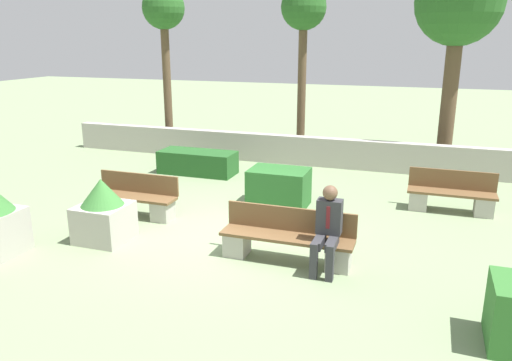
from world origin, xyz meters
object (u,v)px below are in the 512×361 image
object	(u,v)px
bench_front	(287,241)
tree_center_right	(459,7)
planter_corner_left	(103,212)
bench_left_side	(135,201)
person_seated_man	(328,225)
tree_leftmost	(164,16)
tree_center_left	(303,15)
bench_right_side	(451,197)

from	to	relation	value
bench_front	tree_center_right	world-z (taller)	tree_center_right
tree_center_right	planter_corner_left	bearing A→B (deg)	-127.30
bench_left_side	planter_corner_left	world-z (taller)	planter_corner_left
person_seated_man	planter_corner_left	bearing A→B (deg)	-178.41
tree_leftmost	tree_center_left	size ratio (longest dim) A/B	1.00
bench_front	planter_corner_left	xyz separation A→B (m)	(-3.27, -0.25, 0.20)
bench_right_side	tree_center_left	bearing A→B (deg)	127.69
person_seated_man	tree_center_right	world-z (taller)	tree_center_right
bench_right_side	tree_center_left	distance (m)	7.02
bench_right_side	tree_center_left	size ratio (longest dim) A/B	0.35
bench_left_side	bench_right_side	size ratio (longest dim) A/B	1.02
person_seated_man	tree_center_left	world-z (taller)	tree_center_left
planter_corner_left	tree_center_right	distance (m)	10.13
tree_center_left	tree_center_right	size ratio (longest dim) A/B	0.91
person_seated_man	tree_center_left	size ratio (longest dim) A/B	0.27
person_seated_man	tree_center_left	bearing A→B (deg)	107.00
bench_right_side	tree_leftmost	xyz separation A→B (m)	(-8.40, 3.54, 3.75)
bench_front	bench_right_side	xyz separation A→B (m)	(2.55, 3.35, -0.02)
person_seated_man	bench_left_side	bearing A→B (deg)	164.27
person_seated_man	tree_center_right	distance (m)	8.37
bench_left_side	person_seated_man	xyz separation A→B (m)	(4.11, -1.16, 0.42)
tree_leftmost	tree_center_right	xyz separation A→B (m)	(8.30, 0.36, 0.14)
tree_leftmost	tree_center_right	size ratio (longest dim) A/B	0.91
tree_center_left	tree_leftmost	bearing A→B (deg)	-171.56
bench_left_side	tree_center_right	bearing A→B (deg)	46.99
bench_left_side	tree_leftmost	xyz separation A→B (m)	(-2.40, 5.88, 3.75)
tree_leftmost	tree_center_left	distance (m)	4.22
bench_front	tree_center_right	bearing A→B (deg)	71.32
tree_center_left	tree_center_right	xyz separation A→B (m)	(4.13, -0.25, 0.14)
person_seated_man	tree_leftmost	bearing A→B (deg)	132.79
bench_right_side	planter_corner_left	bearing A→B (deg)	-155.97
bench_front	planter_corner_left	world-z (taller)	planter_corner_left
tree_center_left	person_seated_man	bearing A→B (deg)	-73.00
tree_center_right	person_seated_man	bearing A→B (deg)	-103.59
planter_corner_left	tree_leftmost	xyz separation A→B (m)	(-2.58, 7.15, 3.53)
bench_right_side	tree_center_left	world-z (taller)	tree_center_left
bench_left_side	person_seated_man	bearing A→B (deg)	-15.36
bench_left_side	person_seated_man	world-z (taller)	person_seated_man
bench_left_side	person_seated_man	size ratio (longest dim) A/B	1.32
bench_front	bench_left_side	world-z (taller)	same
bench_front	tree_center_left	xyz separation A→B (m)	(-1.67, 7.52, 3.74)
bench_left_side	tree_leftmost	bearing A→B (deg)	112.58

